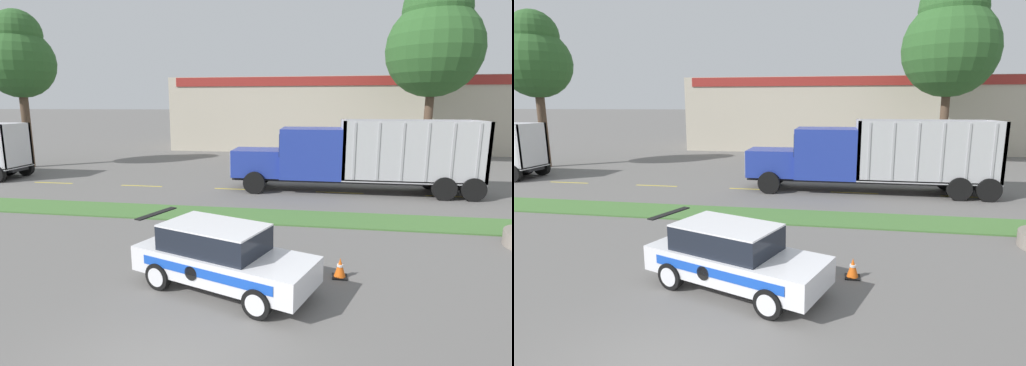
{
  "view_description": "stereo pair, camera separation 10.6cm",
  "coord_description": "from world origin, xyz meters",
  "views": [
    {
      "loc": [
        2.56,
        -5.47,
        4.49
      ],
      "look_at": [
        0.18,
        9.21,
        1.52
      ],
      "focal_mm": 28.0,
      "sensor_mm": 36.0,
      "label": 1
    },
    {
      "loc": [
        2.67,
        -5.45,
        4.49
      ],
      "look_at": [
        0.18,
        9.21,
        1.52
      ],
      "focal_mm": 28.0,
      "sensor_mm": 36.0,
      "label": 2
    }
  ],
  "objects": [
    {
      "name": "rally_car",
      "position": [
        0.24,
        3.49,
        0.84
      ],
      "size": [
        4.8,
        3.17,
        1.64
      ],
      "color": "white",
      "rests_on": "ground_plane"
    },
    {
      "name": "grass_verge",
      "position": [
        0.0,
        9.87,
        0.03
      ],
      "size": [
        120.0,
        2.13,
        0.06
      ],
      "primitive_type": "cube",
      "color": "#477538",
      "rests_on": "ground_plane"
    },
    {
      "name": "centre_line_3",
      "position": [
        -7.2,
        14.93,
        0.0
      ],
      "size": [
        2.4,
        0.14,
        0.01
      ],
      "primitive_type": "cube",
      "color": "yellow",
      "rests_on": "ground_plane"
    },
    {
      "name": "store_building_backdrop",
      "position": [
        4.34,
        37.43,
        3.46
      ],
      "size": [
        32.32,
        12.1,
        6.91
      ],
      "color": "#BCB29E",
      "rests_on": "ground_plane"
    },
    {
      "name": "centre_line_5",
      "position": [
        3.6,
        14.93,
        0.0
      ],
      "size": [
        2.4,
        0.14,
        0.01
      ],
      "primitive_type": "cube",
      "color": "yellow",
      "rests_on": "ground_plane"
    },
    {
      "name": "dump_truck_lead",
      "position": [
        3.12,
        15.32,
        1.72
      ],
      "size": [
        12.29,
        2.84,
        3.69
      ],
      "color": "black",
      "rests_on": "ground_plane"
    },
    {
      "name": "centre_line_4",
      "position": [
        -1.8,
        14.93,
        0.0
      ],
      "size": [
        2.4,
        0.14,
        0.01
      ],
      "primitive_type": "cube",
      "color": "yellow",
      "rests_on": "ground_plane"
    },
    {
      "name": "centre_line_2",
      "position": [
        -12.6,
        14.93,
        0.0
      ],
      "size": [
        2.4,
        0.14,
        0.01
      ],
      "primitive_type": "cube",
      "color": "yellow",
      "rests_on": "ground_plane"
    },
    {
      "name": "traffic_cone",
      "position": [
        3.17,
        4.57,
        0.26
      ],
      "size": [
        0.39,
        0.39,
        0.53
      ],
      "color": "black",
      "rests_on": "ground_plane"
    },
    {
      "name": "tree_behind_centre",
      "position": [
        -18.01,
        20.0,
        7.63
      ],
      "size": [
        4.68,
        4.68,
        10.73
      ],
      "color": "brown",
      "rests_on": "ground_plane"
    },
    {
      "name": "tree_behind_left",
      "position": [
        10.4,
        26.23,
        8.98
      ],
      "size": [
        6.77,
        6.77,
        13.4
      ],
      "color": "brown",
      "rests_on": "ground_plane"
    },
    {
      "name": "centre_line_6",
      "position": [
        9.0,
        14.93,
        0.0
      ],
      "size": [
        2.4,
        0.14,
        0.01
      ],
      "primitive_type": "cube",
      "color": "yellow",
      "rests_on": "ground_plane"
    }
  ]
}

